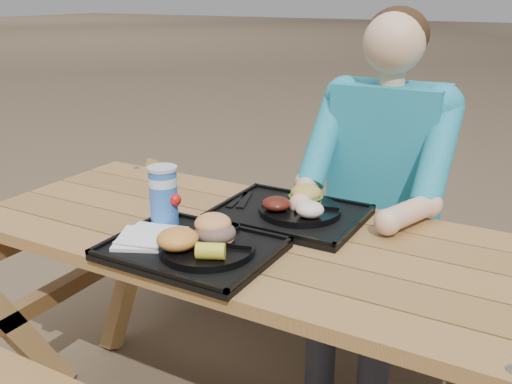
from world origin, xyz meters
The scene contains 17 objects.
picnic_table centered at (0.00, 0.00, 0.38)m, with size 1.80×1.49×0.75m, color #999999, non-canonical shape.
tray_near centered at (-0.08, -0.21, 0.76)m, with size 0.45×0.35×0.02m, color black.
tray_far centered at (0.04, 0.15, 0.76)m, with size 0.45×0.35×0.02m, color black.
plate_near centered at (-0.03, -0.22, 0.78)m, with size 0.26×0.26×0.02m, color black.
plate_far centered at (0.07, 0.16, 0.78)m, with size 0.26×0.26×0.02m, color black.
napkin_stack centered at (-0.22, -0.24, 0.78)m, with size 0.16×0.16×0.02m, color white.
soda_cup centered at (-0.25, -0.11, 0.85)m, with size 0.08×0.08×0.17m, color blue.
condiment_bbq centered at (-0.08, -0.08, 0.78)m, with size 0.05×0.05×0.03m, color black.
condiment_mustard centered at (-0.03, -0.09, 0.79)m, with size 0.05×0.05×0.03m, color yellow.
sandwich centered at (-0.03, -0.18, 0.85)m, with size 0.11×0.11×0.11m, color #EA9252, non-canonical shape.
mac_cheese centered at (-0.08, -0.27, 0.82)m, with size 0.11×0.11×0.06m, color gold.
corn_cob centered at (0.03, -0.28, 0.81)m, with size 0.07×0.07×0.04m, color yellow, non-canonical shape.
cutlery_far centered at (-0.14, 0.17, 0.77)m, with size 0.03×0.15×0.01m, color black.
burger centered at (0.06, 0.21, 0.84)m, with size 0.10×0.10×0.09m, color gold, non-canonical shape.
baked_beans centered at (0.01, 0.11, 0.81)m, with size 0.09×0.09×0.04m, color #511710.
potato_salad centered at (0.13, 0.11, 0.81)m, with size 0.09×0.09×0.05m, color white.
diner centered at (0.21, 0.59, 0.64)m, with size 0.48×0.84×1.28m, color #1B96BF, non-canonical shape.
Camera 1 is at (0.77, -1.37, 1.43)m, focal length 40.00 mm.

